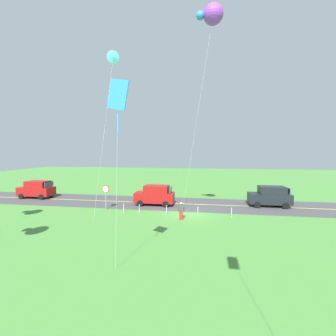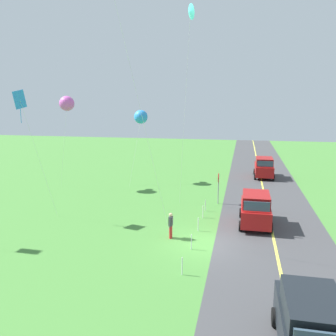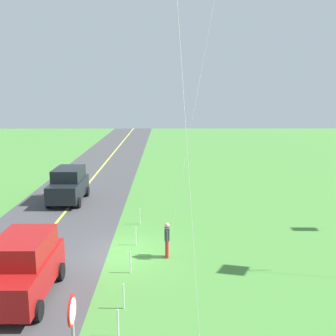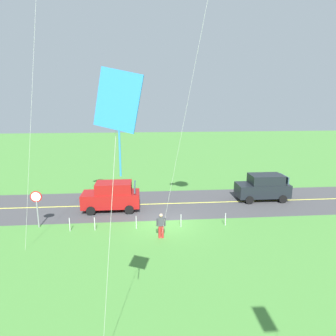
% 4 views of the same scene
% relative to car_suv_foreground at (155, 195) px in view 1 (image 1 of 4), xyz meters
% --- Properties ---
extents(ground_plane, '(120.00, 120.00, 0.10)m').
position_rel_car_suv_foreground_xyz_m(ground_plane, '(-3.96, 2.94, -1.20)').
color(ground_plane, '#478438').
extents(asphalt_road, '(120.00, 7.00, 0.00)m').
position_rel_car_suv_foreground_xyz_m(asphalt_road, '(-3.96, -1.06, -1.15)').
color(asphalt_road, '#424244').
rests_on(asphalt_road, ground).
extents(road_centre_stripe, '(120.00, 0.16, 0.00)m').
position_rel_car_suv_foreground_xyz_m(road_centre_stripe, '(-3.96, -1.06, -1.15)').
color(road_centre_stripe, '#E5E04C').
rests_on(road_centre_stripe, asphalt_road).
extents(car_suv_foreground, '(4.40, 2.12, 2.24)m').
position_rel_car_suv_foreground_xyz_m(car_suv_foreground, '(0.00, 0.00, 0.00)').
color(car_suv_foreground, maroon).
rests_on(car_suv_foreground, ground).
extents(car_parked_west_near, '(4.40, 2.12, 2.24)m').
position_rel_car_suv_foreground_xyz_m(car_parked_west_near, '(-12.69, -1.37, 0.00)').
color(car_parked_west_near, black).
rests_on(car_parked_west_near, ground).
extents(car_parked_east_far, '(4.40, 2.12, 2.24)m').
position_rel_car_suv_foreground_xyz_m(car_parked_east_far, '(16.16, -1.37, 0.00)').
color(car_parked_east_far, maroon).
rests_on(car_parked_east_far, ground).
extents(stop_sign, '(0.76, 0.08, 2.56)m').
position_rel_car_suv_foreground_xyz_m(stop_sign, '(4.65, 2.84, 0.65)').
color(stop_sign, gray).
rests_on(stop_sign, ground).
extents(person_adult_near, '(0.58, 0.22, 1.60)m').
position_rel_car_suv_foreground_xyz_m(person_adult_near, '(-3.50, 5.13, -0.29)').
color(person_adult_near, red).
rests_on(person_adult_near, ground).
extents(kite_red_low, '(3.20, 3.62, 16.34)m').
position_rel_car_suv_foreground_xyz_m(kite_red_low, '(-5.93, 8.04, 14.48)').
color(kite_red_low, silver).
rests_on(kite_red_low, ground).
extents(kite_green_far, '(1.52, 1.93, 9.09)m').
position_rel_car_suv_foreground_xyz_m(kite_green_far, '(-1.97, 15.87, 7.10)').
color(kite_green_far, silver).
rests_on(kite_green_far, ground).
extents(kite_pink_drift, '(2.28, 1.44, 15.09)m').
position_rel_car_suv_foreground_xyz_m(kite_pink_drift, '(2.69, 5.00, 13.29)').
color(kite_pink_drift, silver).
rests_on(kite_pink_drift, ground).
extents(fence_post_0, '(0.05, 0.05, 0.90)m').
position_rel_car_suv_foreground_xyz_m(fence_post_0, '(-8.02, 3.64, -0.70)').
color(fence_post_0, silver).
rests_on(fence_post_0, ground).
extents(fence_post_1, '(0.05, 0.05, 0.90)m').
position_rel_car_suv_foreground_xyz_m(fence_post_1, '(-4.94, 3.64, -0.70)').
color(fence_post_1, silver).
rests_on(fence_post_1, ground).
extents(fence_post_2, '(0.05, 0.05, 0.90)m').
position_rel_car_suv_foreground_xyz_m(fence_post_2, '(-1.93, 3.64, -0.70)').
color(fence_post_2, silver).
rests_on(fence_post_2, ground).
extents(fence_post_3, '(0.05, 0.05, 0.90)m').
position_rel_car_suv_foreground_xyz_m(fence_post_3, '(0.80, 3.64, -0.70)').
color(fence_post_3, silver).
rests_on(fence_post_3, ground).
extents(fence_post_4, '(0.05, 0.05, 0.90)m').
position_rel_car_suv_foreground_xyz_m(fence_post_4, '(2.41, 3.64, -0.70)').
color(fence_post_4, silver).
rests_on(fence_post_4, ground).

